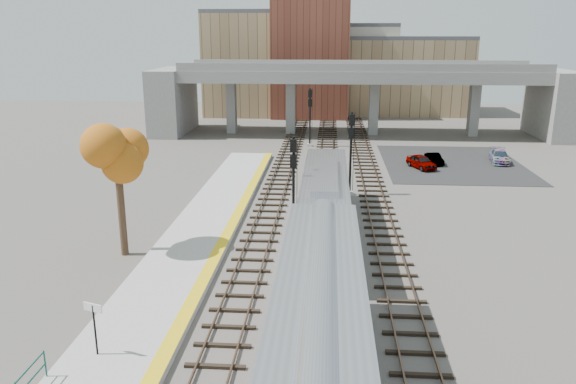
% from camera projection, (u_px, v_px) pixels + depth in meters
% --- Properties ---
extents(ground, '(160.00, 160.00, 0.00)m').
position_uv_depth(ground, '(306.00, 267.00, 32.41)').
color(ground, '#47423D').
rests_on(ground, ground).
extents(platform, '(4.50, 60.00, 0.35)m').
position_uv_depth(platform, '(182.00, 260.00, 32.88)').
color(platform, '#9E9E99').
rests_on(platform, ground).
extents(yellow_strip, '(0.70, 60.00, 0.01)m').
position_uv_depth(yellow_strip, '(214.00, 258.00, 32.69)').
color(yellow_strip, yellow).
rests_on(yellow_strip, platform).
extents(tracks, '(10.70, 95.00, 0.25)m').
position_uv_depth(tracks, '(324.00, 203.00, 44.32)').
color(tracks, black).
rests_on(tracks, ground).
extents(overpass, '(54.00, 12.00, 9.50)m').
position_uv_depth(overpass, '(358.00, 90.00, 73.66)').
color(overpass, slate).
rests_on(overpass, ground).
extents(buildings_far, '(43.00, 21.00, 20.60)m').
position_uv_depth(buildings_far, '(331.00, 65.00, 94.06)').
color(buildings_far, tan).
rests_on(buildings_far, ground).
extents(parking_lot, '(14.00, 18.00, 0.04)m').
position_uv_depth(parking_lot, '(452.00, 163.00, 58.28)').
color(parking_lot, black).
rests_on(parking_lot, ground).
extents(locomotive, '(3.02, 19.05, 4.10)m').
position_uv_depth(locomotive, '(325.00, 203.00, 36.90)').
color(locomotive, '#A8AAB2').
rests_on(locomotive, ground).
extents(signal_mast_near, '(0.60, 0.64, 6.55)m').
position_uv_depth(signal_mast_near, '(293.00, 187.00, 37.24)').
color(signal_mast_near, '#9E9E99').
rests_on(signal_mast_near, ground).
extents(signal_mast_mid, '(0.60, 0.64, 6.89)m').
position_uv_depth(signal_mast_mid, '(351.00, 155.00, 46.09)').
color(signal_mast_mid, '#9E9E99').
rests_on(signal_mast_mid, ground).
extents(signal_mast_far, '(0.60, 0.64, 6.87)m').
position_uv_depth(signal_mast_far, '(310.00, 118.00, 66.18)').
color(signal_mast_far, '#9E9E99').
rests_on(signal_mast_far, ground).
extents(station_sign, '(0.87, 0.33, 2.27)m').
position_uv_depth(station_sign, '(94.00, 318.00, 22.51)').
color(station_sign, black).
rests_on(station_sign, platform).
extents(tree, '(3.60, 3.60, 8.21)m').
position_uv_depth(tree, '(117.00, 157.00, 32.59)').
color(tree, '#382619').
rests_on(tree, ground).
extents(car_a, '(2.95, 4.22, 1.33)m').
position_uv_depth(car_a, '(421.00, 162.00, 55.79)').
color(car_a, '#99999E').
rests_on(car_a, parking_lot).
extents(car_b, '(1.62, 3.42, 1.08)m').
position_uv_depth(car_b, '(434.00, 159.00, 57.72)').
color(car_b, '#99999E').
rests_on(car_b, parking_lot).
extents(car_c, '(2.42, 4.62, 1.28)m').
position_uv_depth(car_c, '(500.00, 157.00, 58.31)').
color(car_c, '#99999E').
rests_on(car_c, parking_lot).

